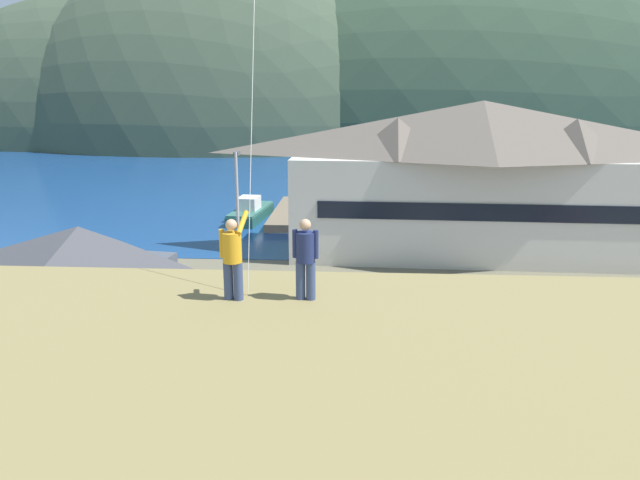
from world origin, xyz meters
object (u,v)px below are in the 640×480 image
object	(u,v)px
wharf_dock	(292,213)
parked_car_mid_row_near	(358,303)
parked_car_mid_row_center	(531,313)
parking_light_pole	(238,216)
person_companion	(305,257)
parked_car_front_row_end	(414,360)
moored_boat_wharfside	(250,212)
moored_boat_outer_mooring	(330,206)
storage_shed_near_lot	(83,276)
harbor_lodge	(479,175)
parked_car_lone_by_shed	(172,364)
parked_car_back_row_right	(210,315)
person_kite_flyer	(232,256)

from	to	relation	value
wharf_dock	parked_car_mid_row_near	distance (m)	25.50
parked_car_mid_row_center	parking_light_pole	world-z (taller)	parking_light_pole
person_companion	parked_car_front_row_end	bearing A→B (deg)	69.88
parked_car_mid_row_near	person_companion	world-z (taller)	person_companion
moored_boat_wharfside	moored_boat_outer_mooring	distance (m)	7.61
storage_shed_near_lot	parked_car_front_row_end	world-z (taller)	storage_shed_near_lot
harbor_lodge	parked_car_lone_by_shed	distance (m)	25.71
harbor_lodge	parked_car_lone_by_shed	xyz separation A→B (m)	(-15.23, -20.22, -4.48)
storage_shed_near_lot	person_companion	xyz separation A→B (m)	(11.80, -13.94, 5.16)
parked_car_back_row_right	person_companion	size ratio (longest dim) A/B	2.48
parked_car_mid_row_near	parked_car_lone_by_shed	bearing A→B (deg)	-135.32
harbor_lodge	wharf_dock	world-z (taller)	harbor_lodge
storage_shed_near_lot	wharf_dock	bearing A→B (deg)	74.79
person_companion	storage_shed_near_lot	bearing A→B (deg)	130.25
storage_shed_near_lot	parking_light_pole	world-z (taller)	parking_light_pole
wharf_dock	parked_car_back_row_right	size ratio (longest dim) A/B	3.00
harbor_lodge	storage_shed_near_lot	distance (m)	25.86
moored_boat_outer_mooring	parked_car_mid_row_center	bearing A→B (deg)	-68.70
harbor_lodge	parked_car_mid_row_near	size ratio (longest dim) A/B	6.21
wharf_dock	person_kite_flyer	xyz separation A→B (m)	(3.18, -40.17, 7.44)
storage_shed_near_lot	wharf_dock	xyz separation A→B (m)	(7.10, 26.13, -2.27)
harbor_lodge	parking_light_pole	size ratio (longest dim) A/B	3.38
parked_car_mid_row_center	parked_car_front_row_end	bearing A→B (deg)	-138.06
parking_light_pole	person_kite_flyer	bearing A→B (deg)	-78.73
parked_car_mid_row_near	moored_boat_outer_mooring	bearing A→B (deg)	95.54
moored_boat_wharfside	moored_boat_outer_mooring	xyz separation A→B (m)	(6.88, 3.24, 0.00)
wharf_dock	person_kite_flyer	size ratio (longest dim) A/B	6.98
parked_car_mid_row_center	storage_shed_near_lot	bearing A→B (deg)	-178.52
parked_car_back_row_right	parking_light_pole	xyz separation A→B (m)	(0.39, 5.25, 3.55)
parked_car_back_row_right	parked_car_mid_row_near	world-z (taller)	same
moored_boat_wharfside	parked_car_mid_row_near	size ratio (longest dim) A/B	1.76
harbor_lodge	person_kite_flyer	size ratio (longest dim) A/B	14.45
wharf_dock	parked_car_front_row_end	size ratio (longest dim) A/B	3.03
storage_shed_near_lot	moored_boat_wharfside	bearing A→B (deg)	81.75
person_kite_flyer	storage_shed_near_lot	bearing A→B (deg)	126.21
parked_car_back_row_right	parked_car_mid_row_near	bearing A→B (deg)	15.57
moored_boat_outer_mooring	parked_car_mid_row_near	size ratio (longest dim) A/B	1.49
parking_light_pole	parked_car_front_row_end	bearing A→B (deg)	-47.55
parked_car_mid_row_center	parked_car_mid_row_near	bearing A→B (deg)	174.40
harbor_lodge	moored_boat_outer_mooring	size ratio (longest dim) A/B	4.16
storage_shed_near_lot	parked_car_mid_row_center	xyz separation A→B (m)	(21.06, 0.54, -1.55)
storage_shed_near_lot	moored_boat_outer_mooring	bearing A→B (deg)	69.40
moored_boat_wharfside	person_kite_flyer	size ratio (longest dim) A/B	4.10
parked_car_front_row_end	parking_light_pole	size ratio (longest dim) A/B	0.54
parked_car_back_row_right	parked_car_lone_by_shed	xyz separation A→B (m)	(-0.22, -5.08, 0.00)
parking_light_pole	person_kite_flyer	world-z (taller)	person_kite_flyer
harbor_lodge	parked_car_front_row_end	world-z (taller)	harbor_lodge
person_kite_flyer	person_companion	world-z (taller)	person_kite_flyer
wharf_dock	person_companion	xyz separation A→B (m)	(4.70, -40.07, 7.43)
parking_light_pole	moored_boat_outer_mooring	bearing A→B (deg)	80.44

